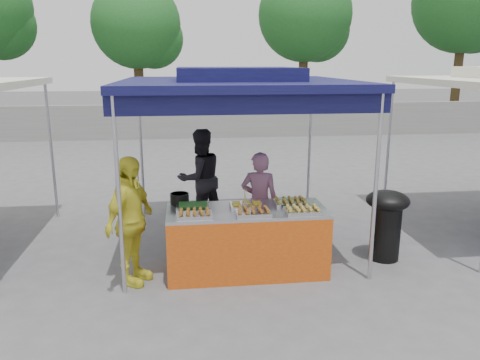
{
  "coord_description": "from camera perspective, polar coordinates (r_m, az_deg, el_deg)",
  "views": [
    {
      "loc": [
        -0.76,
        -5.65,
        2.64
      ],
      "look_at": [
        0.0,
        0.6,
        1.05
      ],
      "focal_mm": 35.0,
      "sensor_mm": 36.0,
      "label": 1
    }
  ],
  "objects": [
    {
      "name": "ground_plane",
      "position": [
        6.28,
        0.67,
        -10.68
      ],
      "size": [
        80.0,
        80.0,
        0.0
      ],
      "primitive_type": "plane",
      "color": "#535355"
    },
    {
      "name": "back_wall",
      "position": [
        16.79,
        -4.3,
        7.18
      ],
      "size": [
        40.0,
        0.25,
        1.2
      ],
      "primitive_type": "cube",
      "color": "slate",
      "rests_on": "ground_plane"
    },
    {
      "name": "main_canopy",
      "position": [
        6.67,
        -0.39,
        11.86
      ],
      "size": [
        3.2,
        3.2,
        2.57
      ],
      "color": "#AEADB4",
      "rests_on": "ground_plane"
    },
    {
      "name": "tree_1",
      "position": [
        18.81,
        -12.04,
        17.66
      ],
      "size": [
        3.38,
        3.3,
        5.67
      ],
      "color": "#3C2E17",
      "rests_on": "ground_plane"
    },
    {
      "name": "tree_2",
      "position": [
        19.53,
        8.31,
        18.88
      ],
      "size": [
        3.67,
        3.64,
        6.26
      ],
      "color": "#3C2E17",
      "rests_on": "ground_plane"
    },
    {
      "name": "tree_3",
      "position": [
        22.07,
        26.0,
        18.59
      ],
      "size": [
        4.12,
        4.12,
        7.08
      ],
      "color": "#3C2E17",
      "rests_on": "ground_plane"
    },
    {
      "name": "vendor_table",
      "position": [
        6.02,
        0.81,
        -7.41
      ],
      "size": [
        2.0,
        0.8,
        0.85
      ],
      "color": "#B34510",
      "rests_on": "ground_plane"
    },
    {
      "name": "food_tray_fl",
      "position": [
        5.6,
        -5.56,
        -4.16
      ],
      "size": [
        0.42,
        0.3,
        0.07
      ],
      "color": "#B9B8BD",
      "rests_on": "vendor_table"
    },
    {
      "name": "food_tray_fm",
      "position": [
        5.65,
        1.61,
        -3.94
      ],
      "size": [
        0.42,
        0.3,
        0.07
      ],
      "color": "#B9B8BD",
      "rests_on": "vendor_table"
    },
    {
      "name": "food_tray_fr",
      "position": [
        5.77,
        7.6,
        -3.68
      ],
      "size": [
        0.42,
        0.3,
        0.07
      ],
      "color": "#B9B8BD",
      "rests_on": "vendor_table"
    },
    {
      "name": "food_tray_bl",
      "position": [
        5.87,
        -5.75,
        -3.31
      ],
      "size": [
        0.42,
        0.3,
        0.07
      ],
      "color": "#B9B8BD",
      "rests_on": "vendor_table"
    },
    {
      "name": "food_tray_bm",
      "position": [
        5.92,
        0.83,
        -3.08
      ],
      "size": [
        0.42,
        0.3,
        0.07
      ],
      "color": "#B9B8BD",
      "rests_on": "vendor_table"
    },
    {
      "name": "food_tray_br",
      "position": [
        6.07,
        6.18,
        -2.71
      ],
      "size": [
        0.42,
        0.3,
        0.07
      ],
      "color": "#B9B8BD",
      "rests_on": "vendor_table"
    },
    {
      "name": "cooking_pot",
      "position": [
        6.12,
        -7.38,
        -2.27
      ],
      "size": [
        0.24,
        0.24,
        0.14
      ],
      "primitive_type": "cylinder",
      "color": "black",
      "rests_on": "vendor_table"
    },
    {
      "name": "skewer_cup",
      "position": [
        5.76,
        0.65,
        -3.4
      ],
      "size": [
        0.08,
        0.08,
        0.1
      ],
      "primitive_type": "cylinder",
      "color": "#AEADB4",
      "rests_on": "vendor_table"
    },
    {
      "name": "wok_burner",
      "position": [
        6.66,
        17.41,
        -4.54
      ],
      "size": [
        0.58,
        0.58,
        0.97
      ],
      "rotation": [
        0.0,
        0.0,
        -0.32
      ],
      "color": "black",
      "rests_on": "ground_plane"
    },
    {
      "name": "crate_left",
      "position": [
        6.6,
        -4.32,
        -8.17
      ],
      "size": [
        0.45,
        0.32,
        0.27
      ],
      "primitive_type": "cube",
      "color": "#122296",
      "rests_on": "ground_plane"
    },
    {
      "name": "crate_right",
      "position": [
        6.65,
        2.75,
        -7.88
      ],
      "size": [
        0.48,
        0.34,
        0.29
      ],
      "primitive_type": "cube",
      "color": "#122296",
      "rests_on": "ground_plane"
    },
    {
      "name": "crate_stacked",
      "position": [
        6.55,
        2.78,
        -5.58
      ],
      "size": [
        0.46,
        0.32,
        0.28
      ],
      "primitive_type": "cube",
      "color": "#122296",
      "rests_on": "crate_right"
    },
    {
      "name": "vendor_woman",
      "position": [
        6.6,
        2.38,
        -2.72
      ],
      "size": [
        0.61,
        0.49,
        1.44
      ],
      "primitive_type": "imported",
      "rotation": [
        0.0,
        0.0,
        2.84
      ],
      "color": "#7F506F",
      "rests_on": "ground_plane"
    },
    {
      "name": "helper_man",
      "position": [
        7.64,
        -4.87,
        0.23
      ],
      "size": [
        0.97,
        0.89,
        1.61
      ],
      "primitive_type": "imported",
      "rotation": [
        0.0,
        0.0,
        3.6
      ],
      "color": "black",
      "rests_on": "ground_plane"
    },
    {
      "name": "customer_person",
      "position": [
        5.76,
        -13.22,
        -4.92
      ],
      "size": [
        0.76,
        1.0,
        1.58
      ],
      "primitive_type": "imported",
      "rotation": [
        0.0,
        0.0,
        1.12
      ],
      "color": "gold",
      "rests_on": "ground_plane"
    }
  ]
}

